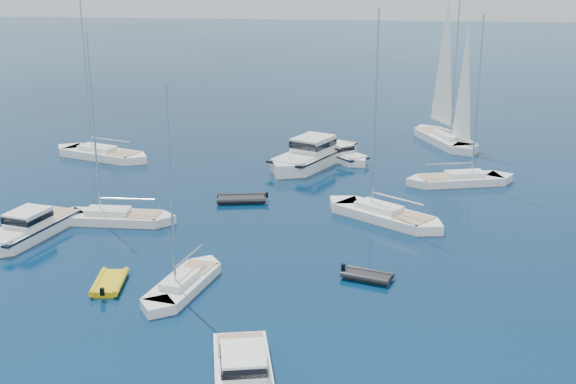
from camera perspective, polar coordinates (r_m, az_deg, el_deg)
motor_cruiser_left at (r=57.19m, az=-18.86°, el=-3.23°), size 5.08×9.92×2.49m
motor_cruiser_distant at (r=72.73m, az=1.77°, el=2.11°), size 8.94×13.16×3.34m
motor_cruiser_horizon at (r=74.43m, az=3.95°, el=2.44°), size 6.81×7.28×2.01m
sailboat_fore at (r=46.55m, az=-7.87°, el=-7.22°), size 4.10×9.14×13.02m
sailboat_mid_r at (r=58.16m, az=7.14°, el=-2.04°), size 10.56×8.74×16.13m
sailboat_mid_l at (r=58.65m, az=-12.87°, el=-2.19°), size 9.99×2.76×14.62m
sailboat_centre at (r=68.20m, az=12.73°, el=0.62°), size 10.57×5.34×15.04m
sailboat_sails_r at (r=82.31m, az=11.63°, el=3.59°), size 7.70×12.47×17.93m
sailboat_far_l at (r=77.15m, az=-13.76°, el=2.51°), size 11.70×6.57×16.71m
tender_yellow at (r=47.80m, az=-13.18°, el=-6.85°), size 2.58×4.08×0.95m
tender_grey_near at (r=47.69m, az=5.95°, el=-6.52°), size 3.60×2.70×0.95m
tender_grey_far at (r=61.91m, az=-3.51°, el=-0.71°), size 4.50×2.97×0.95m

